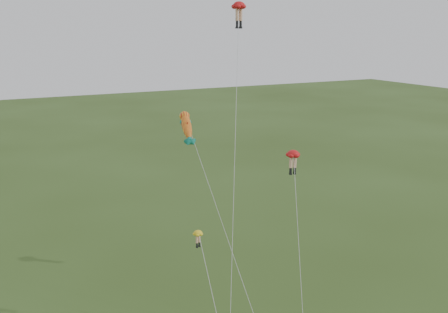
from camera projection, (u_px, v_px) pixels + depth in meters
name	position (u px, v px, depth m)	size (l,w,h in m)	color
legs_kite_red_high	(239.00, 14.00, 41.85)	(7.57, 12.21, 24.70)	red
legs_kite_red_mid	(293.00, 159.00, 41.66)	(4.46, 8.34, 12.62)	red
legs_kite_yellow	(201.00, 246.00, 35.24)	(1.01, 6.82, 8.53)	yellow
fish_kite	(187.00, 126.00, 41.38)	(2.51, 11.51, 16.00)	orange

